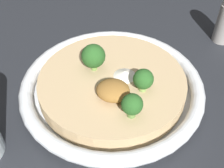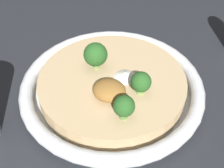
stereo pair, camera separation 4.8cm
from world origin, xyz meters
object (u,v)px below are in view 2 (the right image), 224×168
at_px(broccoli_right, 96,55).
at_px(broccoli_back_left, 124,107).
at_px(broccoli_left, 141,82).
at_px(risotto_bowl, 112,86).

height_order(broccoli_right, broccoli_back_left, broccoli_right).
distance_m(broccoli_left, broccoli_back_left, 0.06).
distance_m(broccoli_right, broccoli_back_left, 0.12).
bearing_deg(risotto_bowl, broccoli_back_left, 121.02).
xyz_separation_m(broccoli_right, broccoli_back_left, (-0.08, 0.09, -0.00)).
bearing_deg(broccoli_right, broccoli_back_left, 131.57).
distance_m(risotto_bowl, broccoli_back_left, 0.10).
bearing_deg(broccoli_left, risotto_bowl, -17.70).
height_order(risotto_bowl, broccoli_right, broccoli_right).
distance_m(risotto_bowl, broccoli_right, 0.06).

